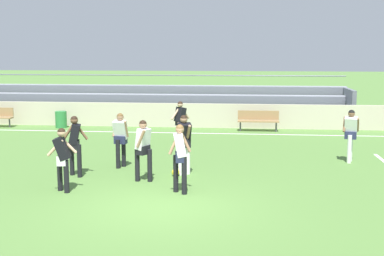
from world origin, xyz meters
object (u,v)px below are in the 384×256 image
(player_dark_on_ball, at_px, (180,119))
(player_dark_deep_cover, at_px, (75,140))
(player_dark_trailing_run, at_px, (62,154))
(player_white_overlapping, at_px, (180,152))
(player_white_challenging, at_px, (120,135))
(trash_bin, at_px, (61,119))
(bleacher_stand, at_px, (158,102))
(player_white_pressing_high, at_px, (351,131))
(player_white_wide_left, at_px, (143,145))
(player_dark_dropping_back, at_px, (184,139))
(soccer_ball, at_px, (176,172))
(bench_centre_sideline, at_px, (258,119))

(player_dark_on_ball, xyz_separation_m, player_dark_deep_cover, (-2.28, -5.44, 0.07))
(player_dark_trailing_run, bearing_deg, player_white_overlapping, 3.50)
(player_dark_deep_cover, bearing_deg, player_dark_trailing_run, -82.30)
(player_white_challenging, bearing_deg, trash_bin, 121.38)
(bleacher_stand, xyz_separation_m, player_dark_deep_cover, (-0.27, -12.08, 0.09))
(player_white_pressing_high, bearing_deg, player_white_wide_left, -152.98)
(player_white_challenging, height_order, player_dark_trailing_run, player_white_challenging)
(player_white_wide_left, xyz_separation_m, player_dark_deep_cover, (-2.02, 0.38, 0.03))
(bleacher_stand, relative_size, player_dark_dropping_back, 11.19)
(player_white_challenging, bearing_deg, bleacher_stand, 93.85)
(player_dark_on_ball, bearing_deg, soccer_ball, -84.22)
(soccer_ball, bearing_deg, bleacher_stand, 102.10)
(bench_centre_sideline, xyz_separation_m, player_white_overlapping, (-2.16, -10.23, 0.49))
(bleacher_stand, xyz_separation_m, player_dark_trailing_run, (-0.06, -13.68, 0.02))
(soccer_ball, bearing_deg, trash_bin, 126.96)
(player_white_wide_left, xyz_separation_m, player_white_pressing_high, (6.03, 3.07, 0.00))
(player_white_pressing_high, bearing_deg, player_dark_trailing_run, -151.25)
(player_white_wide_left, height_order, player_white_challenging, player_white_wide_left)
(bench_centre_sideline, bearing_deg, soccer_ball, -106.37)
(player_white_challenging, bearing_deg, player_white_pressing_high, 11.92)
(player_dark_deep_cover, relative_size, soccer_ball, 7.78)
(bench_centre_sideline, xyz_separation_m, player_dark_on_ball, (-3.03, -3.37, 0.41))
(player_dark_on_ball, bearing_deg, player_dark_deep_cover, -112.71)
(player_white_wide_left, distance_m, player_white_challenging, 1.88)
(player_dark_trailing_run, bearing_deg, player_white_pressing_high, 28.75)
(player_white_wide_left, relative_size, player_white_challenging, 1.01)
(player_white_overlapping, height_order, soccer_ball, player_white_overlapping)
(trash_bin, xyz_separation_m, player_dark_dropping_back, (6.71, -8.43, 0.65))
(player_dark_deep_cover, bearing_deg, player_dark_on_ball, 67.29)
(player_dark_trailing_run, height_order, soccer_ball, player_dark_trailing_run)
(player_white_wide_left, distance_m, player_white_overlapping, 1.54)
(player_white_overlapping, relative_size, player_dark_on_ball, 1.07)
(player_white_overlapping, distance_m, player_dark_trailing_run, 2.93)
(player_dark_dropping_back, bearing_deg, player_dark_on_ball, 98.44)
(player_dark_dropping_back, height_order, player_white_overlapping, player_white_overlapping)
(player_dark_dropping_back, xyz_separation_m, soccer_ball, (-0.21, -0.21, -0.92))
(player_white_challenging, bearing_deg, player_dark_deep_cover, -129.65)
(trash_bin, xyz_separation_m, player_dark_deep_cover, (3.70, -8.92, 0.64))
(player_white_overlapping, bearing_deg, player_dark_trailing_run, -176.50)
(trash_bin, relative_size, soccer_ball, 3.46)
(player_white_wide_left, bearing_deg, player_dark_dropping_back, 41.09)
(bleacher_stand, height_order, soccer_ball, bleacher_stand)
(bleacher_stand, distance_m, player_dark_trailing_run, 13.68)
(player_dark_on_ball, distance_m, player_dark_deep_cover, 5.90)
(player_white_overlapping, relative_size, soccer_ball, 7.83)
(player_dark_dropping_back, height_order, player_dark_on_ball, player_dark_dropping_back)
(bleacher_stand, distance_m, player_dark_dropping_back, 11.91)
(bench_centre_sideline, distance_m, player_white_pressing_high, 6.72)
(player_white_wide_left, bearing_deg, bleacher_stand, 97.97)
(bleacher_stand, relative_size, player_dark_deep_cover, 11.22)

